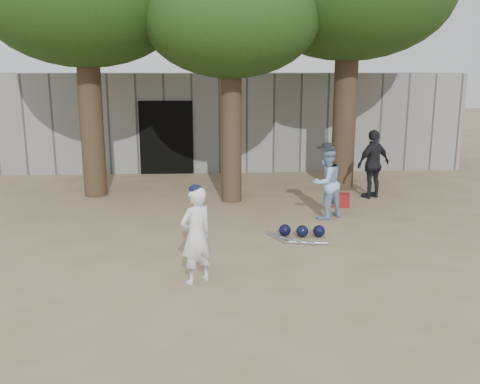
{
  "coord_description": "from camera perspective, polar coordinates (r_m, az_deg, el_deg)",
  "views": [
    {
      "loc": [
        0.01,
        -8.37,
        3.1
      ],
      "look_at": [
        0.6,
        1.0,
        0.95
      ],
      "focal_mm": 40.0,
      "sensor_mm": 36.0,
      "label": 1
    }
  ],
  "objects": [
    {
      "name": "bat_pile",
      "position": [
        9.97,
        5.57,
        -5.11
      ],
      "size": [
        1.07,
        0.82,
        0.06
      ],
      "color": "#AEADB4",
      "rests_on": "ground"
    },
    {
      "name": "boy_player",
      "position": [
        7.89,
        -4.69,
        -4.64
      ],
      "size": [
        0.64,
        0.6,
        1.46
      ],
      "primitive_type": "imported",
      "rotation": [
        0.0,
        0.0,
        3.78
      ],
      "color": "white",
      "rests_on": "ground"
    },
    {
      "name": "spectator_dark",
      "position": [
        13.53,
        14.03,
        2.91
      ],
      "size": [
        1.07,
        0.82,
        1.68
      ],
      "primitive_type": "imported",
      "rotation": [
        0.0,
        0.0,
        3.61
      ],
      "color": "black",
      "rests_on": "ground"
    },
    {
      "name": "red_bag",
      "position": [
        12.62,
        10.64,
        -0.85
      ],
      "size": [
        0.48,
        0.4,
        0.3
      ],
      "primitive_type": "cube",
      "rotation": [
        0.0,
        0.0,
        -0.21
      ],
      "color": "maroon",
      "rests_on": "ground"
    },
    {
      "name": "spectator_blue",
      "position": [
        11.44,
        9.15,
        0.99
      ],
      "size": [
        0.95,
        0.91,
        1.55
      ],
      "primitive_type": "imported",
      "rotation": [
        0.0,
        0.0,
        3.74
      ],
      "color": "#93B6E3",
      "rests_on": "ground"
    },
    {
      "name": "ground",
      "position": [
        8.93,
        -3.47,
        -7.45
      ],
      "size": [
        70.0,
        70.0,
        0.0
      ],
      "primitive_type": "plane",
      "color": "#937C5E",
      "rests_on": "ground"
    },
    {
      "name": "helmet_row",
      "position": [
        10.25,
        6.64,
        -4.13
      ],
      "size": [
        0.87,
        0.33,
        0.23
      ],
      "color": "black",
      "rests_on": "ground"
    },
    {
      "name": "tree_row",
      "position": [
        13.5,
        -0.5,
        19.64
      ],
      "size": [
        11.4,
        5.8,
        6.69
      ],
      "color": "brown",
      "rests_on": "ground"
    },
    {
      "name": "back_building",
      "position": [
        18.77,
        -3.67,
        7.98
      ],
      "size": [
        16.0,
        5.24,
        3.0
      ],
      "color": "gray",
      "rests_on": "ground"
    }
  ]
}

